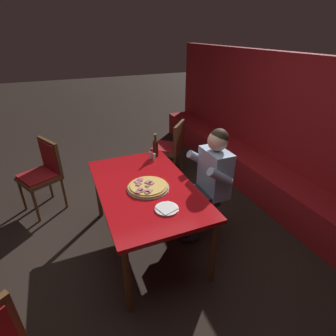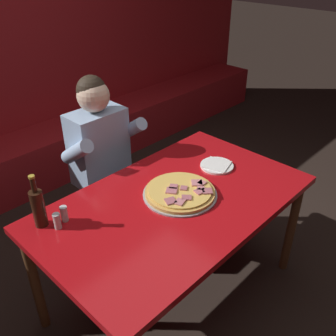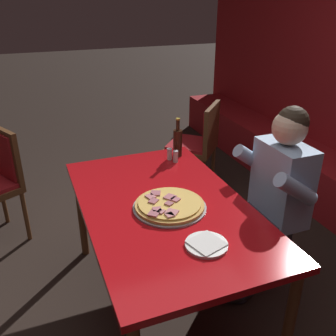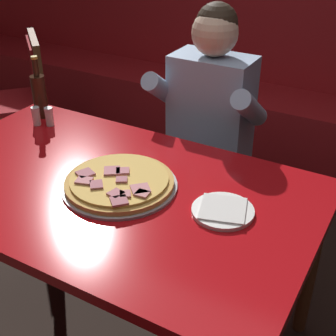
{
  "view_description": "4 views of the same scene",
  "coord_description": "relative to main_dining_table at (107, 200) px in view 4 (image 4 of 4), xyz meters",
  "views": [
    {
      "loc": [
        2.16,
        -0.65,
        2.15
      ],
      "look_at": [
        -0.01,
        0.25,
        0.9
      ],
      "focal_mm": 28.0,
      "sensor_mm": 36.0,
      "label": 1
    },
    {
      "loc": [
        -1.24,
        -1.13,
        1.98
      ],
      "look_at": [
        -0.05,
        0.01,
        0.98
      ],
      "focal_mm": 40.0,
      "sensor_mm": 36.0,
      "label": 2
    },
    {
      "loc": [
        1.75,
        -0.66,
        1.88
      ],
      "look_at": [
        0.02,
        0.02,
        0.99
      ],
      "focal_mm": 40.0,
      "sensor_mm": 36.0,
      "label": 3
    },
    {
      "loc": [
        0.91,
        -1.14,
        1.68
      ],
      "look_at": [
        0.22,
        0.08,
        0.85
      ],
      "focal_mm": 50.0,
      "sensor_mm": 36.0,
      "label": 4
    }
  ],
  "objects": [
    {
      "name": "dining_chair_near_right",
      "position": [
        -1.31,
        0.85,
        -0.14
      ],
      "size": [
        0.62,
        0.62,
        0.92
      ],
      "color": "brown",
      "rests_on": "ground_plane"
    },
    {
      "name": "main_dining_table",
      "position": [
        0.0,
        0.0,
        0.0
      ],
      "size": [
        1.53,
        0.92,
        0.76
      ],
      "color": "brown",
      "rests_on": "ground_plane"
    },
    {
      "name": "shaker_oregano",
      "position": [
        -0.52,
        0.28,
        0.11
      ],
      "size": [
        0.04,
        0.04,
        0.09
      ],
      "color": "silver",
      "rests_on": "main_dining_table"
    },
    {
      "name": "plate_white_paper",
      "position": [
        0.44,
        0.05,
        0.08
      ],
      "size": [
        0.21,
        0.21,
        0.02
      ],
      "color": "white",
      "rests_on": "main_dining_table"
    },
    {
      "name": "shaker_black_pepper",
      "position": [
        -0.58,
        0.26,
        0.11
      ],
      "size": [
        0.04,
        0.04,
        0.09
      ],
      "color": "silver",
      "rests_on": "main_dining_table"
    },
    {
      "name": "pizza",
      "position": [
        0.05,
        0.01,
        0.09
      ],
      "size": [
        0.42,
        0.42,
        0.05
      ],
      "color": "#9E9EA3",
      "rests_on": "main_dining_table"
    },
    {
      "name": "booth_wall_panel",
      "position": [
        0.0,
        2.18,
        0.26
      ],
      "size": [
        6.8,
        0.16,
        1.9
      ],
      "primitive_type": "cube",
      "color": "#A3191E",
      "rests_on": "ground_plane"
    },
    {
      "name": "beer_bottle",
      "position": [
        -0.62,
        0.34,
        0.18
      ],
      "size": [
        0.07,
        0.07,
        0.29
      ],
      "color": "black",
      "rests_on": "main_dining_table"
    },
    {
      "name": "booth_bench",
      "position": [
        0.0,
        1.86,
        -0.46
      ],
      "size": [
        6.46,
        0.48,
        0.46
      ],
      "primitive_type": "cube",
      "color": "#A3191E",
      "rests_on": "ground_plane"
    },
    {
      "name": "ground_plane",
      "position": [
        0.0,
        0.0,
        -0.69
      ],
      "size": [
        24.0,
        24.0,
        0.0
      ],
      "primitive_type": "plane",
      "color": "black"
    },
    {
      "name": "diner_seated_blue_shirt",
      "position": [
        0.06,
        0.68,
        0.02
      ],
      "size": [
        0.53,
        0.53,
        1.27
      ],
      "color": "black",
      "rests_on": "ground_plane"
    }
  ]
}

